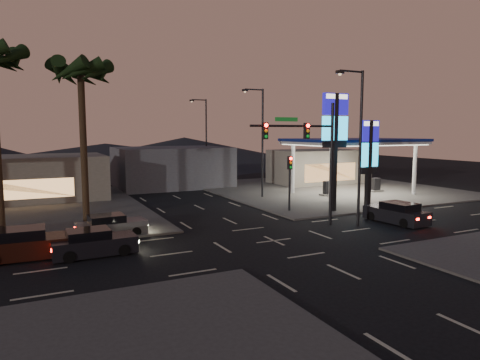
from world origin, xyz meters
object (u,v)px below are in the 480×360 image
gas_station (354,143)px  suv_station (397,213)px  car_lane_a_front (93,243)px  pylon_sign_tall (335,128)px  car_lane_b_front (110,226)px  car_lane_a_mid (26,244)px  traffic_signal_mast (310,146)px  pylon_sign_short (369,151)px

gas_station → suv_station: (-6.11, -11.53, -4.42)m
car_lane_a_front → pylon_sign_tall: bearing=12.5°
gas_station → car_lane_b_front: bearing=-164.0°
gas_station → car_lane_a_mid: bearing=-161.4°
gas_station → traffic_signal_mast: size_ratio=1.53×
pylon_sign_short → car_lane_a_mid: size_ratio=1.49×
car_lane_a_front → suv_station: (19.47, -1.01, 0.04)m
suv_station → car_lane_b_front: bearing=165.6°
gas_station → car_lane_a_mid: 30.47m
suv_station → pylon_sign_tall: bearing=105.5°
gas_station → suv_station: size_ratio=2.76×
traffic_signal_mast → car_lane_a_mid: 16.95m
car_lane_b_front → gas_station: bearing=16.0°
pylon_sign_short → car_lane_b_front: pylon_sign_short is taller
pylon_sign_tall → pylon_sign_short: (2.50, -1.00, -1.74)m
pylon_sign_tall → car_lane_b_front: pylon_sign_tall is taller
car_lane_a_front → suv_station: bearing=-3.0°
car_lane_a_front → car_lane_b_front: size_ratio=1.02×
pylon_sign_short → traffic_signal_mast: traffic_signal_mast is taller
pylon_sign_tall → car_lane_a_mid: pylon_sign_tall is taller
car_lane_a_mid → pylon_sign_short: bearing=5.2°
car_lane_a_front → car_lane_b_front: car_lane_a_front is taller
car_lane_a_mid → suv_station: (22.47, -1.91, -0.04)m
traffic_signal_mast → suv_station: size_ratio=1.81×
car_lane_a_mid → pylon_sign_tall: bearing=8.4°
car_lane_a_front → car_lane_a_mid: bearing=163.4°
gas_station → car_lane_b_front: gas_station is taller
traffic_signal_mast → pylon_sign_tall: bearing=36.5°
gas_station → car_lane_a_mid: size_ratio=2.59×
pylon_sign_tall → car_lane_a_front: 19.39m
gas_station → car_lane_a_front: 28.01m
car_lane_a_front → car_lane_a_mid: 3.13m
car_lane_b_front → suv_station: 18.63m
suv_station → car_lane_a_front: bearing=177.0°
traffic_signal_mast → car_lane_a_front: bearing=-177.8°
car_lane_b_front → traffic_signal_mast: bearing=-14.6°
gas_station → car_lane_b_front: 25.51m
pylon_sign_short → car_lane_a_mid: bearing=-174.8°
pylon_sign_short → car_lane_b_front: size_ratio=1.70×
pylon_sign_short → car_lane_b_front: (-19.15, 0.59, -4.05)m
pylon_sign_tall → car_lane_a_mid: bearing=-171.6°
pylon_sign_short → suv_station: (-1.11, -4.03, -3.99)m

